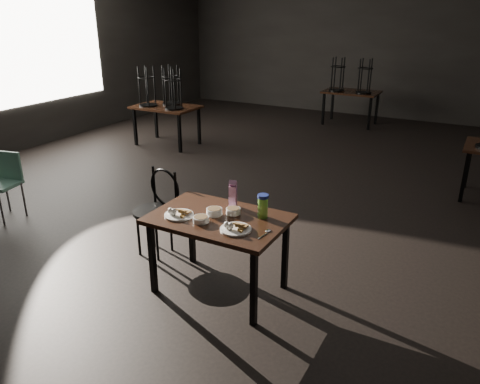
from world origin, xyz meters
The scene contains 14 objects.
room centered at (-0.06, 0.01, 2.33)m, with size 12.00×12.04×3.22m.
main_table centered at (0.65, -2.34, 0.67)m, with size 1.20×0.80×0.75m.
plate_left centered at (0.32, -2.49, 0.77)m, with size 0.26×0.26×0.09m.
plate_right centered at (0.91, -2.50, 0.77)m, with size 0.27×0.27×0.09m.
bowl_near centered at (0.59, -2.31, 0.78)m, with size 0.14×0.14×0.06m.
bowl_far centered at (0.73, -2.21, 0.78)m, with size 0.13×0.13×0.05m.
bowl_big centered at (0.57, -2.50, 0.78)m, with size 0.14×0.14×0.05m.
juice_carton centered at (0.65, -2.08, 0.87)m, with size 0.08×0.08×0.26m.
water_bottle centered at (0.99, -2.16, 0.86)m, with size 0.10×0.10×0.22m.
spoon centered at (1.16, -2.40, 0.75)m, with size 0.05×0.21×0.01m.
bentwood_chair centered at (-0.32, -1.99, 0.54)m, with size 0.45×0.44×0.91m.
school_chair centered at (-2.58, -2.17, 0.50)m, with size 0.45×0.45×0.82m.
bg_table_left centered at (-2.82, 1.49, 0.78)m, with size 1.20×0.80×1.48m.
bg_table_far centered at (-0.22, 4.81, 0.75)m, with size 1.20×0.80×1.48m.
Camera 1 is at (2.62, -5.57, 2.48)m, focal length 35.00 mm.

